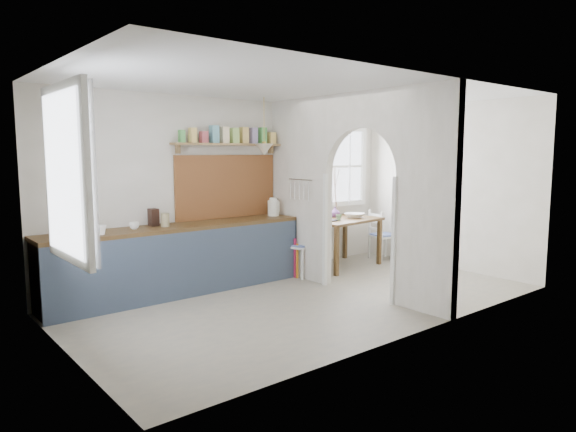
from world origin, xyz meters
TOP-DOWN VIEW (x-y plane):
  - floor at (0.00, 0.00)m, footprint 5.80×3.20m
  - ceiling at (0.00, 0.00)m, footprint 5.80×3.20m
  - walls at (0.00, 0.00)m, footprint 5.81×3.21m
  - partition at (0.70, 0.06)m, footprint 0.12×3.20m
  - kitchen_window at (-2.87, 0.00)m, footprint 0.10×1.16m
  - nook_window at (1.80, 1.56)m, footprint 1.76×0.10m
  - counter at (-1.13, 1.33)m, footprint 3.50×0.60m
  - sink at (-2.43, 1.30)m, footprint 0.40×0.40m
  - backsplash at (-0.20, 1.58)m, footprint 1.65×0.03m
  - shelf at (-0.21, 1.49)m, footprint 1.75×0.20m
  - pendant_lamp at (0.15, 1.15)m, footprint 0.26×0.26m
  - utensil_rail at (0.61, 0.90)m, footprint 0.02×0.50m
  - dining_table at (1.65, 1.10)m, footprint 1.33×0.97m
  - chair_left at (0.72, 1.07)m, footprint 0.54×0.54m
  - chair_right at (2.62, 1.03)m, footprint 0.47×0.47m
  - kettle at (0.45, 1.33)m, footprint 0.27×0.25m
  - mug_a at (-2.17, 1.15)m, footprint 0.14×0.14m
  - mug_b at (-1.71, 1.33)m, footprint 0.15×0.15m
  - knife_block at (-1.40, 1.45)m, footprint 0.10×0.14m
  - jar at (-1.31, 1.30)m, footprint 0.12×0.12m
  - towel_magenta at (0.58, 0.98)m, footprint 0.02×0.03m
  - towel_orange at (0.58, 0.93)m, footprint 0.02×0.03m
  - bowl at (1.90, 1.05)m, footprint 0.39×0.39m
  - table_cup at (1.49, 1.00)m, footprint 0.12×0.12m
  - plate at (1.35, 1.02)m, footprint 0.21×0.21m
  - vase at (1.73, 1.33)m, footprint 0.17×0.17m

SIDE VIEW (x-z plane):
  - floor at x=0.00m, z-range -0.01..0.01m
  - towel_orange at x=0.58m, z-range -0.02..0.52m
  - towel_magenta at x=0.58m, z-range -0.03..0.58m
  - dining_table at x=1.65m, z-range 0.00..0.78m
  - chair_right at x=2.62m, z-range 0.00..0.86m
  - counter at x=-1.13m, z-range 0.01..0.91m
  - chair_left at x=0.72m, z-range 0.00..0.95m
  - plate at x=1.35m, z-range 0.78..0.79m
  - bowl at x=1.90m, z-range 0.78..0.85m
  - table_cup at x=1.49m, z-range 0.78..0.87m
  - vase at x=1.73m, z-range 0.78..0.95m
  - sink at x=-2.43m, z-range 0.88..0.90m
  - mug_b at x=-1.71m, z-range 0.90..0.99m
  - mug_a at x=-2.17m, z-range 0.90..1.01m
  - jar at x=-1.31m, z-range 0.90..1.07m
  - knife_block at x=-1.40m, z-range 0.90..1.12m
  - kettle at x=0.45m, z-range 0.90..1.17m
  - walls at x=0.00m, z-range 0.00..2.60m
  - backsplash at x=-0.20m, z-range 0.90..1.80m
  - utensil_rail at x=0.61m, z-range 1.44..1.46m
  - partition at x=0.70m, z-range 0.15..2.75m
  - nook_window at x=1.80m, z-range 0.95..2.25m
  - kitchen_window at x=-2.87m, z-range 0.90..2.40m
  - pendant_lamp at x=0.15m, z-range 1.80..1.96m
  - shelf at x=-0.21m, z-range 1.91..2.12m
  - ceiling at x=0.00m, z-range 2.60..2.60m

